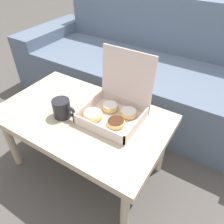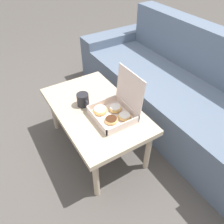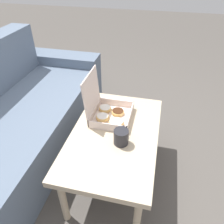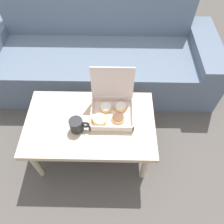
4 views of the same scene
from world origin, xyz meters
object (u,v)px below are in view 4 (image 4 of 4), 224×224
(coffee_mug, at_px, (77,125))
(coffee_table, at_px, (90,126))
(pastry_box, at_px, (111,108))
(couch, at_px, (98,57))

(coffee_mug, bearing_deg, coffee_table, 36.98)
(coffee_table, relative_size, pastry_box, 2.82)
(pastry_box, relative_size, coffee_mug, 2.36)
(coffee_table, distance_m, pastry_box, 0.20)
(couch, relative_size, pastry_box, 6.89)
(coffee_mug, bearing_deg, couch, 85.24)
(pastry_box, xyz_separation_m, coffee_mug, (-0.23, -0.15, -0.00))
(couch, distance_m, pastry_box, 0.84)
(couch, bearing_deg, coffee_table, -90.00)
(pastry_box, bearing_deg, couch, 100.72)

